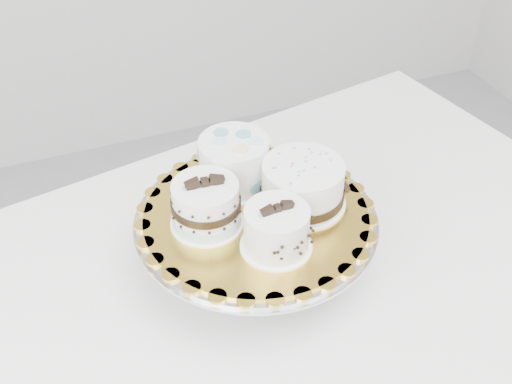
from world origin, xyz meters
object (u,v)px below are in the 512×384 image
object	(u,v)px
cake_stand	(256,231)
cake_banded	(206,206)
cake_dots	(234,162)
cake_ribbon	(303,185)
cake_board	(256,214)
cake_swirl	(277,230)
table	(287,303)

from	to	relation	value
cake_stand	cake_banded	bearing A→B (deg)	175.06
cake_banded	cake_dots	size ratio (longest dim) A/B	0.76
cake_banded	cake_ribbon	size ratio (longest dim) A/B	0.77
cake_stand	cake_banded	distance (m)	0.10
cake_board	cake_ribbon	distance (m)	0.08
cake_board	cake_ribbon	world-z (taller)	cake_ribbon
cake_stand	cake_swirl	world-z (taller)	cake_swirl
cake_swirl	cake_ribbon	size ratio (longest dim) A/B	0.73
cake_swirl	cake_banded	xyz separation A→B (m)	(-0.07, 0.08, 0.00)
table	cake_swirl	size ratio (longest dim) A/B	12.58
cake_swirl	cake_banded	bearing A→B (deg)	128.91
cake_banded	table	bearing A→B (deg)	-13.29
cake_stand	cake_ribbon	bearing A→B (deg)	-0.95
table	cake_stand	size ratio (longest dim) A/B	3.51
cake_swirl	cake_ribbon	xyz separation A→B (m)	(0.07, 0.07, 0.00)
cake_swirl	cake_banded	size ratio (longest dim) A/B	0.95
cake_stand	cake_ribbon	distance (m)	0.10
table	cake_ribbon	distance (m)	0.22
table	cake_swirl	xyz separation A→B (m)	(-0.04, -0.04, 0.22)
cake_dots	cake_ribbon	bearing A→B (deg)	-70.09
table	cake_dots	bearing A→B (deg)	101.75
cake_board	cake_dots	bearing A→B (deg)	93.14
table	cake_stand	xyz separation A→B (m)	(-0.04, 0.03, 0.15)
cake_banded	cake_dots	xyz separation A→B (m)	(0.07, 0.08, 0.01)
cake_stand	cake_swirl	size ratio (longest dim) A/B	3.58
cake_stand	cake_ribbon	size ratio (longest dim) A/B	2.60
table	cake_banded	xyz separation A→B (m)	(-0.12, 0.04, 0.22)
table	cake_board	size ratio (longest dim) A/B	3.82
cake_stand	cake_banded	xyz separation A→B (m)	(-0.07, 0.01, 0.07)
cake_dots	cake_swirl	bearing A→B (deg)	-112.02
cake_dots	cake_ribbon	distance (m)	0.11
cake_stand	cake_board	world-z (taller)	cake_board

